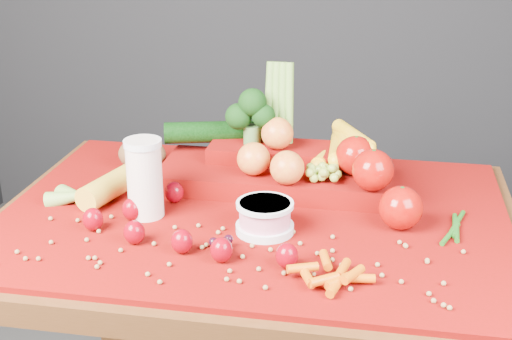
% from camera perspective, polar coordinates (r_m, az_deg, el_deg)
% --- Properties ---
extents(table, '(1.10, 0.80, 0.75)m').
position_cam_1_polar(table, '(1.55, -0.13, -6.99)').
color(table, '#391F0D').
rests_on(table, ground).
extents(red_cloth, '(1.05, 0.75, 0.01)m').
position_cam_1_polar(red_cloth, '(1.50, -0.14, -3.61)').
color(red_cloth, '#6B0305').
rests_on(red_cloth, table).
extents(milk_glass, '(0.08, 0.08, 0.17)m').
position_cam_1_polar(milk_glass, '(1.47, -8.91, -0.44)').
color(milk_glass, beige).
rests_on(milk_glass, red_cloth).
extents(yogurt_bowl, '(0.12, 0.12, 0.06)m').
position_cam_1_polar(yogurt_bowl, '(1.41, 0.71, -3.71)').
color(yogurt_bowl, silver).
rests_on(yogurt_bowl, red_cloth).
extents(strawberry_scatter, '(0.48, 0.28, 0.05)m').
position_cam_1_polar(strawberry_scatter, '(1.41, -7.52, -4.11)').
color(strawberry_scatter, maroon).
rests_on(strawberry_scatter, red_cloth).
extents(dark_grape_cluster, '(0.06, 0.05, 0.03)m').
position_cam_1_polar(dark_grape_cluster, '(1.34, -3.19, -5.97)').
color(dark_grape_cluster, black).
rests_on(dark_grape_cluster, red_cloth).
extents(soybean_scatter, '(0.84, 0.24, 0.01)m').
position_cam_1_polar(soybean_scatter, '(1.32, -1.72, -6.82)').
color(soybean_scatter, olive).
rests_on(soybean_scatter, red_cloth).
extents(corn_ear, '(0.22, 0.26, 0.06)m').
position_cam_1_polar(corn_ear, '(1.58, -13.28, -1.80)').
color(corn_ear, gold).
rests_on(corn_ear, red_cloth).
extents(potato, '(0.12, 0.09, 0.08)m').
position_cam_1_polar(potato, '(1.73, -9.09, 1.24)').
color(potato, brown).
rests_on(potato, red_cloth).
extents(baby_carrot_pile, '(0.18, 0.17, 0.03)m').
position_cam_1_polar(baby_carrot_pile, '(1.26, 6.05, -8.02)').
color(baby_carrot_pile, '#C25106').
rests_on(baby_carrot_pile, red_cloth).
extents(green_bean_pile, '(0.14, 0.12, 0.01)m').
position_cam_1_polar(green_bean_pile, '(1.48, 15.17, -4.44)').
color(green_bean_pile, '#195313').
rests_on(green_bean_pile, red_cloth).
extents(produce_mound, '(0.61, 0.37, 0.27)m').
position_cam_1_polar(produce_mound, '(1.61, 2.80, 0.65)').
color(produce_mound, '#6B0305').
rests_on(produce_mound, red_cloth).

